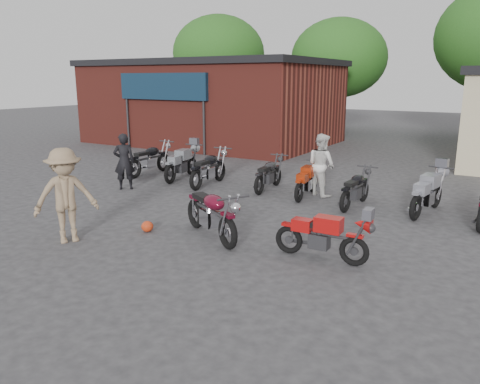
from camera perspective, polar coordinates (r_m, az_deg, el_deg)
The scene contains 17 objects.
ground at distance 9.51m, azimuth -6.26°, elevation -7.03°, with size 90.00×90.00×0.00m, color #303032.
brick_building at distance 25.55m, azimuth -3.26°, elevation 10.62°, with size 12.00×8.00×4.00m, color maroon.
tree_0 at distance 34.95m, azimuth -2.60°, elevation 14.88°, with size 6.56×6.56×8.20m, color #1C4C14, non-canonical shape.
tree_1 at distance 30.85m, azimuth 11.86°, elevation 14.04°, with size 5.92×5.92×7.40m, color #1C4C14, non-canonical shape.
vintage_motorcycle at distance 9.94m, azimuth -3.52°, elevation -2.22°, with size 2.17×0.72×1.26m, color #570A1D, non-canonical shape.
sportbike at distance 8.92m, azimuth 10.05°, elevation -5.04°, with size 1.78×0.59×1.03m, color red, non-canonical shape.
helmet at distance 10.70m, azimuth -11.24°, elevation -4.14°, with size 0.27×0.27×0.25m, color red.
person_dark at distance 14.82m, azimuth -13.94°, elevation 3.63°, with size 0.63×0.42×1.74m, color black.
person_light at distance 13.80m, azimuth 9.88°, elevation 3.28°, with size 0.88×0.69×1.82m, color silver.
person_tan at distance 10.30m, azimuth -20.49°, elevation -0.43°, with size 1.28×0.74×1.99m, color #8F7658.
row_bike_0 at distance 16.98m, azimuth -10.94°, elevation 4.15°, with size 2.11×0.70×1.23m, color black, non-canonical shape.
row_bike_1 at distance 16.01m, azimuth -7.13°, elevation 3.68°, with size 2.08×0.68×1.20m, color gray, non-canonical shape.
row_bike_2 at distance 14.97m, azimuth -3.81°, elevation 3.11°, with size 2.11×0.70×1.22m, color black, non-canonical shape.
row_bike_3 at distance 14.36m, azimuth 3.54°, elevation 2.39°, with size 1.89×0.62×1.09m, color black, non-canonical shape.
row_bike_4 at distance 13.61m, azimuth 8.16°, elevation 1.58°, with size 1.83×0.60×1.06m, color #A92D0E, non-canonical shape.
row_bike_5 at distance 12.82m, azimuth 13.94°, elevation 0.61°, with size 1.87×0.62×1.08m, color black, non-canonical shape.
row_bike_6 at distance 12.70m, azimuth 21.93°, elevation 0.16°, with size 2.06×0.68×1.20m, color gray, non-canonical shape.
Camera 1 is at (5.48, -7.01, 3.35)m, focal length 35.00 mm.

